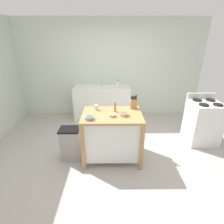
% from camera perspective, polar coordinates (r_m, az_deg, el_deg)
% --- Properties ---
extents(ground_plane, '(6.05, 6.05, 0.00)m').
position_cam_1_polar(ground_plane, '(3.48, -0.68, -13.77)').
color(ground_plane, '#ADA8A0').
rests_on(ground_plane, ground).
extents(wall_back, '(5.05, 0.10, 2.60)m').
position_cam_1_polar(wall_back, '(4.89, -0.69, 13.98)').
color(wall_back, silver).
rests_on(wall_back, ground).
extents(kitchen_island, '(1.03, 0.72, 0.90)m').
position_cam_1_polar(kitchen_island, '(3.13, 0.03, -7.31)').
color(kitchen_island, '#AD7F4C').
rests_on(kitchen_island, ground).
extents(knife_block, '(0.11, 0.09, 0.25)m').
position_cam_1_polar(knife_block, '(3.18, 7.16, 2.81)').
color(knife_block, '#AD7F4C').
rests_on(knife_block, kitchen_island).
extents(bowl_ceramic_small, '(0.14, 0.14, 0.05)m').
position_cam_1_polar(bowl_ceramic_small, '(2.77, -7.52, -1.93)').
color(bowl_ceramic_small, gray).
rests_on(bowl_ceramic_small, kitchen_island).
extents(bowl_ceramic_wide, '(0.11, 0.11, 0.04)m').
position_cam_1_polar(bowl_ceramic_wide, '(2.85, 0.17, -1.09)').
color(bowl_ceramic_wide, tan).
rests_on(bowl_ceramic_wide, kitchen_island).
extents(bowl_stoneware_deep, '(0.14, 0.14, 0.05)m').
position_cam_1_polar(bowl_stoneware_deep, '(2.88, 4.07, -0.72)').
color(bowl_stoneware_deep, tan).
rests_on(bowl_stoneware_deep, kitchen_island).
extents(drinking_cup, '(0.07, 0.07, 0.09)m').
position_cam_1_polar(drinking_cup, '(3.12, -5.25, 1.52)').
color(drinking_cup, silver).
rests_on(drinking_cup, kitchen_island).
extents(pepper_grinder, '(0.04, 0.04, 0.19)m').
position_cam_1_polar(pepper_grinder, '(3.01, 1.03, 1.78)').
color(pepper_grinder, '#AD7F4C').
rests_on(pepper_grinder, kitchen_island).
extents(trash_bin, '(0.36, 0.28, 0.63)m').
position_cam_1_polar(trash_bin, '(3.30, -13.45, -10.18)').
color(trash_bin, gray).
rests_on(trash_bin, ground).
extents(sink_counter, '(1.50, 0.60, 0.90)m').
position_cam_1_polar(sink_counter, '(4.78, -3.25, 3.15)').
color(sink_counter, silver).
rests_on(sink_counter, ground).
extents(sink_faucet, '(0.02, 0.02, 0.22)m').
position_cam_1_polar(sink_faucet, '(4.75, -3.33, 10.03)').
color(sink_faucet, '#B7BCC1').
rests_on(sink_faucet, sink_counter).
extents(bottle_dish_soap, '(0.06, 0.06, 0.21)m').
position_cam_1_polar(bottle_dish_soap, '(4.56, 1.94, 9.29)').
color(bottle_dish_soap, white).
rests_on(bottle_dish_soap, sink_counter).
extents(stove, '(0.60, 0.60, 1.02)m').
position_cam_1_polar(stove, '(4.13, 27.84, -2.97)').
color(stove, silver).
rests_on(stove, ground).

